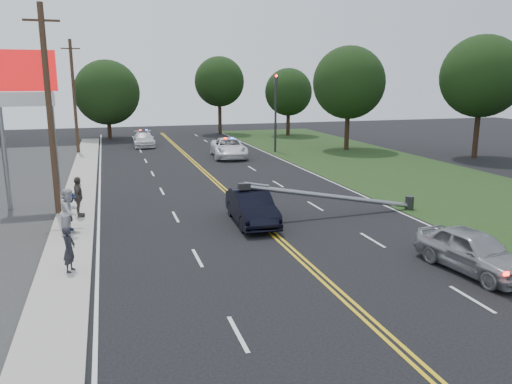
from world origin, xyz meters
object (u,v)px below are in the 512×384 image
object	(u,v)px
waiting_sedan	(473,251)
emergency_a	(229,148)
bystander_c	(70,211)
bystander_d	(78,197)
traffic_signal	(276,106)
utility_pole_mid	(50,112)
utility_pole_far	(74,97)
crashed_sedan	(252,207)
pylon_sign	(24,91)
fallen_streetlight	(341,197)
bystander_a	(69,249)
emergency_b	(144,139)
bystander_b	(70,212)

from	to	relation	value
waiting_sedan	emergency_a	distance (m)	28.15
bystander_c	bystander_d	distance (m)	2.25
traffic_signal	utility_pole_mid	bearing A→B (deg)	-134.20
utility_pole_far	crashed_sedan	xyz separation A→B (m)	(8.78, -26.10, -4.31)
pylon_sign	crashed_sedan	xyz separation A→B (m)	(10.08, -6.10, -5.22)
bystander_d	waiting_sedan	bearing A→B (deg)	-130.46
fallen_streetlight	utility_pole_mid	world-z (taller)	utility_pole_mid
emergency_a	bystander_c	size ratio (longest dim) A/B	3.48
traffic_signal	crashed_sedan	xyz separation A→B (m)	(-8.72, -22.10, -3.43)
bystander_a	utility_pole_far	bearing A→B (deg)	22.78
traffic_signal	bystander_a	size ratio (longest dim) A/B	4.44
emergency_b	bystander_b	bearing A→B (deg)	-98.88
bystander_a	bystander_d	xyz separation A→B (m)	(-0.00, 7.32, 0.18)
crashed_sedan	emergency_a	size ratio (longest dim) A/B	0.80
emergency_b	bystander_a	xyz separation A→B (m)	(-5.06, -33.73, 0.19)
bystander_b	utility_pole_far	bearing A→B (deg)	27.81
bystander_d	utility_pole_mid	bearing A→B (deg)	44.51
traffic_signal	bystander_b	world-z (taller)	traffic_signal
emergency_b	emergency_a	bearing A→B (deg)	-54.05
traffic_signal	utility_pole_far	world-z (taller)	utility_pole_far
pylon_sign	utility_pole_far	xyz separation A→B (m)	(1.30, 20.00, -0.91)
bystander_b	crashed_sedan	bearing A→B (deg)	-65.39
bystander_b	bystander_d	world-z (taller)	bystander_b
utility_pole_mid	utility_pole_far	world-z (taller)	same
fallen_streetlight	crashed_sedan	bearing A→B (deg)	-178.73
traffic_signal	utility_pole_mid	world-z (taller)	utility_pole_mid
waiting_sedan	bystander_d	size ratio (longest dim) A/B	2.26
traffic_signal	fallen_streetlight	xyz separation A→B (m)	(-4.11, -22.00, -3.29)
fallen_streetlight	bystander_d	bearing A→B (deg)	166.44
emergency_b	bystander_c	world-z (taller)	bystander_c
traffic_signal	emergency_a	bearing A→B (deg)	-158.07
bystander_b	waiting_sedan	bearing A→B (deg)	-94.89
utility_pole_far	bystander_c	world-z (taller)	utility_pole_far
traffic_signal	emergency_b	xyz separation A→B (m)	(-11.40, 7.39, -3.49)
fallen_streetlight	bystander_a	distance (m)	13.09
emergency_b	bystander_a	world-z (taller)	bystander_a
emergency_a	bystander_d	distance (m)	20.57
pylon_sign	traffic_signal	bearing A→B (deg)	40.39
bystander_b	bystander_d	distance (m)	2.90
pylon_sign	bystander_a	xyz separation A→B (m)	(2.34, -10.35, -5.08)
bystander_a	bystander_c	size ratio (longest dim) A/B	0.93
traffic_signal	emergency_a	size ratio (longest dim) A/B	1.19
utility_pole_far	pylon_sign	bearing A→B (deg)	-93.72
traffic_signal	emergency_b	distance (m)	14.02
pylon_sign	utility_pole_far	size ratio (longest dim) A/B	0.80
utility_pole_far	crashed_sedan	world-z (taller)	utility_pole_far
utility_pole_mid	fallen_streetlight	bearing A→B (deg)	-16.64
waiting_sedan	utility_pole_mid	bearing A→B (deg)	133.10
fallen_streetlight	bystander_a	size ratio (longest dim) A/B	5.90
fallen_streetlight	bystander_d	xyz separation A→B (m)	(-12.35, 2.98, 0.18)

